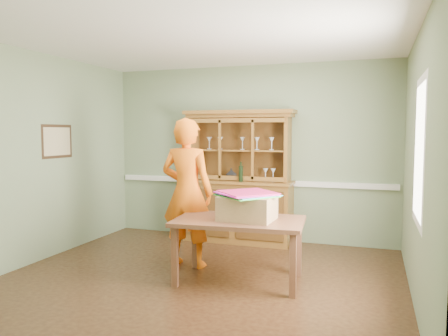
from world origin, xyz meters
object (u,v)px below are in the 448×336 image
at_px(cardboard_box, 247,208).
at_px(person, 187,193).
at_px(china_hutch, 238,195).
at_px(dining_table, 239,226).

xyz_separation_m(cardboard_box, person, (-0.88, 0.36, 0.08)).
bearing_deg(china_hutch, person, -99.48).
bearing_deg(person, cardboard_box, 158.60).
height_order(cardboard_box, person, person).
xyz_separation_m(dining_table, person, (-0.79, 0.35, 0.30)).
bearing_deg(cardboard_box, china_hutch, 110.17).
height_order(china_hutch, person, china_hutch).
xyz_separation_m(china_hutch, cardboard_box, (0.65, -1.77, 0.14)).
bearing_deg(cardboard_box, dining_table, 174.43).
relative_size(china_hutch, dining_table, 1.35).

